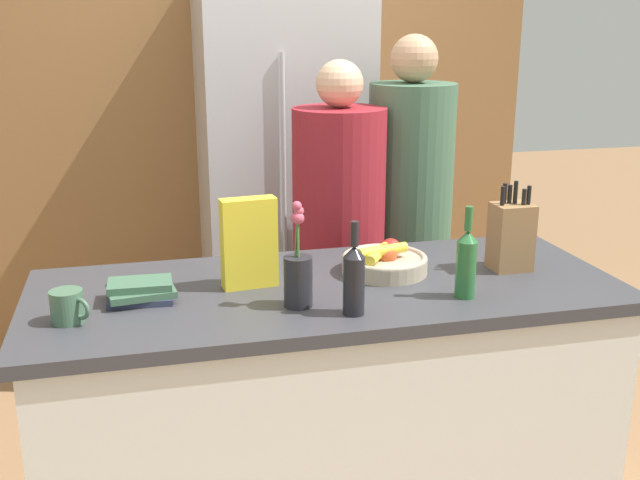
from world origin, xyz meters
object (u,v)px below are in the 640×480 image
at_px(flower_vase, 298,274).
at_px(bottle_vinegar, 466,262).
at_px(knife_block, 511,236).
at_px(book_stack, 141,291).
at_px(fruit_bowl, 385,261).
at_px(person_at_sink, 339,236).
at_px(refrigerator, 283,181).
at_px(coffee_mug, 68,307).
at_px(bottle_oil, 354,278).
at_px(person_in_blue, 409,212).
at_px(cereal_box, 249,243).

height_order(flower_vase, bottle_vinegar, flower_vase).
bearing_deg(knife_block, book_stack, -179.73).
height_order(fruit_bowl, person_at_sink, person_at_sink).
relative_size(refrigerator, bottle_vinegar, 6.89).
bearing_deg(refrigerator, coffee_mug, -120.90).
bearing_deg(refrigerator, flower_vase, -99.63).
distance_m(bottle_oil, bottle_vinegar, 0.37).
height_order(bottle_oil, person_in_blue, person_in_blue).
bearing_deg(flower_vase, coffee_mug, 177.13).
bearing_deg(flower_vase, knife_block, 12.05).
relative_size(flower_vase, person_at_sink, 0.20).
relative_size(fruit_bowl, person_at_sink, 0.18).
xyz_separation_m(person_at_sink, person_in_blue, (0.34, 0.09, 0.06)).
height_order(cereal_box, person_at_sink, person_at_sink).
relative_size(book_stack, bottle_oil, 0.76).
relative_size(flower_vase, cereal_box, 1.11).
bearing_deg(fruit_bowl, coffee_mug, -168.82).
height_order(knife_block, person_in_blue, person_in_blue).
relative_size(knife_block, person_at_sink, 0.19).
distance_m(refrigerator, book_stack, 1.55).
bearing_deg(cereal_box, knife_block, -2.51).
distance_m(refrigerator, flower_vase, 1.56).
height_order(flower_vase, person_at_sink, person_at_sink).
bearing_deg(knife_block, bottle_vinegar, -140.68).
distance_m(knife_block, flower_vase, 0.77).
distance_m(coffee_mug, book_stack, 0.23).
height_order(fruit_bowl, cereal_box, cereal_box).
relative_size(bottle_vinegar, person_at_sink, 0.18).
xyz_separation_m(book_stack, bottle_vinegar, (0.95, -0.20, 0.08)).
xyz_separation_m(cereal_box, book_stack, (-0.33, -0.04, -0.11)).
bearing_deg(book_stack, flower_vase, -19.35).
bearing_deg(bottle_vinegar, book_stack, 167.83).
distance_m(coffee_mug, bottle_vinegar, 1.15).
bearing_deg(coffee_mug, flower_vase, -2.87).
bearing_deg(refrigerator, book_stack, -117.04).
height_order(fruit_bowl, coffee_mug, fruit_bowl).
height_order(coffee_mug, person_at_sink, person_at_sink).
xyz_separation_m(flower_vase, coffee_mug, (-0.64, 0.03, -0.05)).
bearing_deg(person_in_blue, knife_block, -112.17).
distance_m(fruit_bowl, bottle_vinegar, 0.33).
relative_size(knife_block, person_in_blue, 0.18).
relative_size(knife_block, book_stack, 1.44).
xyz_separation_m(fruit_bowl, cereal_box, (-0.45, -0.03, 0.10)).
relative_size(refrigerator, book_stack, 9.35).
relative_size(coffee_mug, bottle_oil, 0.41).
xyz_separation_m(cereal_box, person_at_sink, (0.46, 0.63, -0.18)).
height_order(coffee_mug, bottle_oil, bottle_oil).
relative_size(knife_block, coffee_mug, 2.69).
relative_size(cereal_box, person_at_sink, 0.18).
height_order(fruit_bowl, bottle_oil, bottle_oil).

